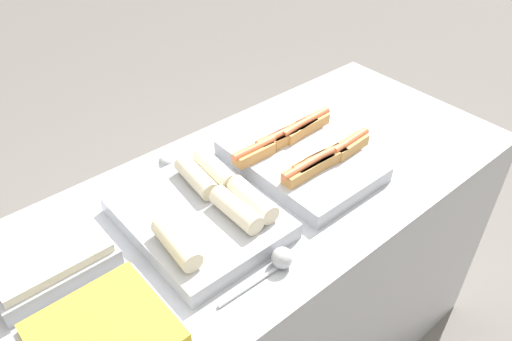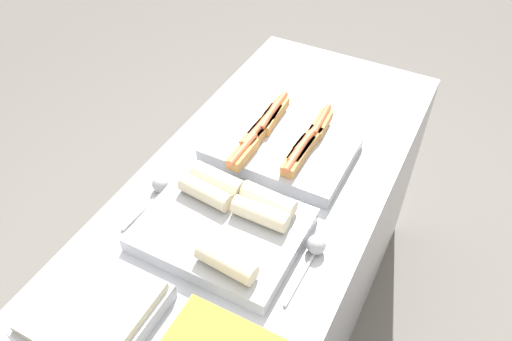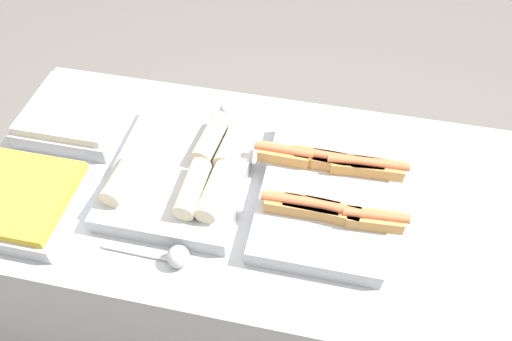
# 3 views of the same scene
# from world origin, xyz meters

# --- Properties ---
(ground_plane) EXTENTS (12.00, 12.00, 0.00)m
(ground_plane) POSITION_xyz_m (0.00, 0.00, 0.00)
(ground_plane) COLOR slate
(counter) EXTENTS (1.64, 0.75, 0.94)m
(counter) POSITION_xyz_m (0.00, 0.00, 0.47)
(counter) COLOR #A8AAB2
(counter) RESTS_ON ground_plane
(tray_hotdogs) EXTENTS (0.41, 0.46, 0.10)m
(tray_hotdogs) POSITION_xyz_m (0.13, 0.00, 0.98)
(tray_hotdogs) COLOR #A8AAB2
(tray_hotdogs) RESTS_ON counter
(tray_wraps) EXTENTS (0.35, 0.44, 0.11)m
(tray_wraps) POSITION_xyz_m (-0.25, -0.00, 0.98)
(tray_wraps) COLOR #A8AAB2
(tray_wraps) RESTS_ON counter
(tray_side_back) EXTENTS (0.29, 0.28, 0.07)m
(tray_side_back) POSITION_xyz_m (-0.63, 0.14, 0.97)
(tray_side_back) COLOR #A8AAB2
(tray_side_back) RESTS_ON counter
(serving_spoon_near) EXTENTS (0.23, 0.06, 0.06)m
(serving_spoon_near) POSITION_xyz_m (-0.20, -0.26, 0.96)
(serving_spoon_near) COLOR #B2B5BA
(serving_spoon_near) RESTS_ON counter
(serving_spoon_far) EXTENTS (0.22, 0.06, 0.06)m
(serving_spoon_far) POSITION_xyz_m (-0.20, 0.26, 0.96)
(serving_spoon_far) COLOR #B2B5BA
(serving_spoon_far) RESTS_ON counter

